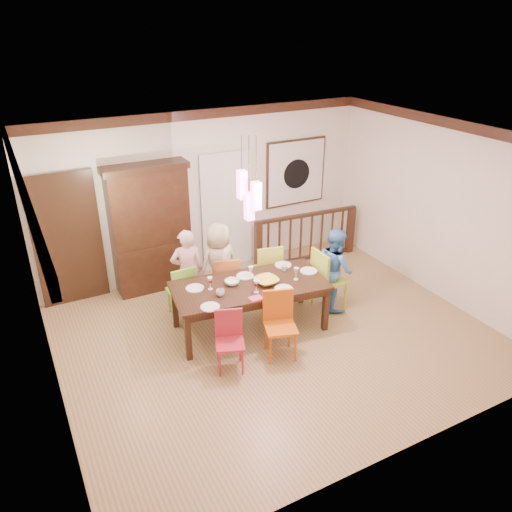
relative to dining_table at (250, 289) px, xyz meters
name	(u,v)px	position (x,y,z in m)	size (l,w,h in m)	color
floor	(276,336)	(0.25, -0.37, -0.67)	(6.00, 6.00, 0.00)	olive
ceiling	(280,139)	(0.25, -0.37, 2.23)	(6.00, 6.00, 0.00)	white
wall_back	(207,194)	(0.25, 2.13, 0.78)	(6.00, 6.00, 0.00)	beige
wall_left	(42,300)	(-2.75, -0.37, 0.78)	(5.00, 5.00, 0.00)	beige
wall_right	(440,210)	(3.25, -0.37, 0.78)	(5.00, 5.00, 0.00)	beige
crown_molding	(280,146)	(0.25, -0.37, 2.15)	(6.00, 5.00, 0.16)	black
panel_door	(68,242)	(-2.15, 2.08, 0.38)	(1.04, 0.07, 2.24)	black
white_doorway	(226,213)	(0.60, 2.09, 0.38)	(0.97, 0.05, 2.22)	silver
painting	(296,173)	(2.05, 2.09, 0.93)	(1.25, 0.06, 1.25)	black
pendant_cluster	(249,195)	(0.00, 0.00, 1.44)	(0.27, 0.21, 1.14)	#E64585
dining_table	(250,289)	(0.00, 0.00, 0.00)	(2.34, 1.29, 0.75)	black
chair_far_left	(181,287)	(-0.77, 0.83, -0.17)	(0.40, 0.40, 0.88)	#79C539
chair_far_mid	(226,277)	(-0.03, 0.78, -0.16)	(0.50, 0.50, 0.89)	#C9682C
chair_far_right	(266,266)	(0.70, 0.76, -0.12)	(0.50, 0.50, 0.95)	#C4D03A
chair_near_left	(230,339)	(-0.67, -0.73, -0.20)	(0.48, 0.48, 0.82)	#A92130
chair_near_mid	(281,322)	(0.06, -0.79, -0.14)	(0.53, 0.53, 0.93)	#BD540D
chair_end_right	(330,275)	(1.40, -0.05, -0.09)	(0.47, 0.47, 1.02)	#ABC134
china_hutch	(150,228)	(-0.86, 1.92, 0.42)	(1.37, 0.46, 2.17)	black
balustrade	(306,236)	(2.00, 1.58, -0.17)	(2.11, 0.24, 0.96)	black
person_far_left	(187,271)	(-0.62, 0.91, 0.02)	(0.51, 0.33, 1.39)	#FBC0BF
person_far_mid	(219,265)	(-0.09, 0.89, 0.02)	(0.68, 0.44, 1.39)	beige
person_end_right	(335,268)	(1.49, -0.04, 0.00)	(0.65, 0.51, 1.34)	#437DBC
serving_bowl	(266,281)	(0.23, -0.09, 0.12)	(0.34, 0.34, 0.08)	yellow
small_bowl	(232,282)	(-0.23, 0.12, 0.11)	(0.22, 0.22, 0.07)	white
cup_left	(220,293)	(-0.51, -0.10, 0.13)	(0.12, 0.12, 0.09)	silver
cup_right	(284,268)	(0.66, 0.14, 0.13)	(0.10, 0.10, 0.09)	silver
plate_far_left	(195,288)	(-0.75, 0.25, 0.09)	(0.26, 0.26, 0.01)	white
plate_far_mid	(245,276)	(0.05, 0.25, 0.09)	(0.26, 0.26, 0.01)	white
plate_far_right	(283,265)	(0.74, 0.30, 0.09)	(0.26, 0.26, 0.01)	white
plate_near_left	(210,307)	(-0.76, -0.32, 0.09)	(0.26, 0.26, 0.01)	white
plate_near_mid	(284,289)	(0.36, -0.35, 0.09)	(0.26, 0.26, 0.01)	white
plate_end_right	(309,271)	(0.98, -0.06, 0.09)	(0.26, 0.26, 0.01)	white
wine_glass_a	(210,283)	(-0.56, 0.13, 0.17)	(0.08, 0.08, 0.19)	#590C19
wine_glass_b	(251,272)	(0.10, 0.16, 0.17)	(0.08, 0.08, 0.19)	silver
wine_glass_c	(256,286)	(-0.02, -0.25, 0.17)	(0.08, 0.08, 0.19)	#590C19
wine_glass_d	(296,274)	(0.67, -0.19, 0.17)	(0.08, 0.08, 0.19)	silver
napkin	(256,298)	(-0.11, -0.41, 0.09)	(0.18, 0.14, 0.01)	#D83359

